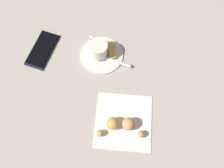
% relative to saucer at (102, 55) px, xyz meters
% --- Properties ---
extents(ground_plane, '(1.80, 1.80, 0.00)m').
position_rel_saucer_xyz_m(ground_plane, '(-0.13, -0.01, -0.00)').
color(ground_plane, '#A9A095').
extents(saucer, '(0.14, 0.14, 0.01)m').
position_rel_saucer_xyz_m(saucer, '(0.00, 0.00, 0.00)').
color(saucer, silver).
rests_on(saucer, ground).
extents(espresso_cup, '(0.08, 0.06, 0.05)m').
position_rel_saucer_xyz_m(espresso_cup, '(0.01, 0.01, 0.03)').
color(espresso_cup, silver).
rests_on(espresso_cup, saucer).
extents(teaspoon, '(0.09, 0.13, 0.01)m').
position_rel_saucer_xyz_m(teaspoon, '(-0.01, -0.00, 0.01)').
color(teaspoon, silver).
rests_on(teaspoon, saucer).
extents(sugar_packet, '(0.07, 0.03, 0.01)m').
position_rel_saucer_xyz_m(sugar_packet, '(0.01, -0.04, 0.01)').
color(sugar_packet, tan).
rests_on(sugar_packet, saucer).
extents(napkin, '(0.21, 0.21, 0.00)m').
position_rel_saucer_xyz_m(napkin, '(-0.23, -0.02, -0.00)').
color(napkin, white).
rests_on(napkin, ground).
extents(croissant, '(0.08, 0.14, 0.03)m').
position_rel_saucer_xyz_m(croissant, '(-0.24, -0.01, 0.02)').
color(croissant, '#C98D48').
rests_on(croissant, napkin).
extents(cell_phone, '(0.15, 0.13, 0.01)m').
position_rel_saucer_xyz_m(cell_phone, '(0.06, 0.19, 0.00)').
color(cell_phone, '#171F34').
rests_on(cell_phone, ground).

